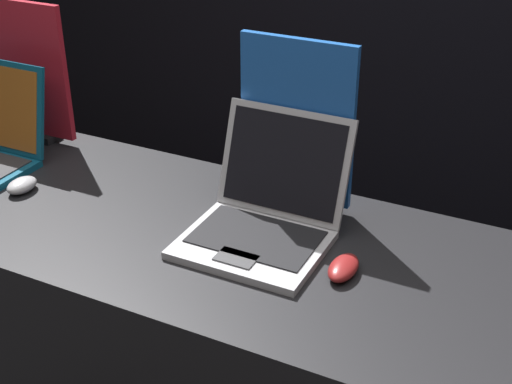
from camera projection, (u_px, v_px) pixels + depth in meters
The scene contains 5 objects.
mouse_front at pixel (22, 185), 2.00m from camera, with size 0.07×0.10×0.04m.
promo_stand_front at pixel (22, 74), 2.24m from camera, with size 0.36×0.07×0.45m.
laptop_middle at pixel (265, 212), 1.77m from camera, with size 0.35×0.38×0.29m.
mouse_middle at pixel (343, 268), 1.64m from camera, with size 0.06×0.12×0.04m.
promo_stand_middle at pixel (296, 129), 1.85m from camera, with size 0.31×0.07×0.46m.
Camera 1 is at (0.64, -0.98, 1.88)m, focal length 50.00 mm.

